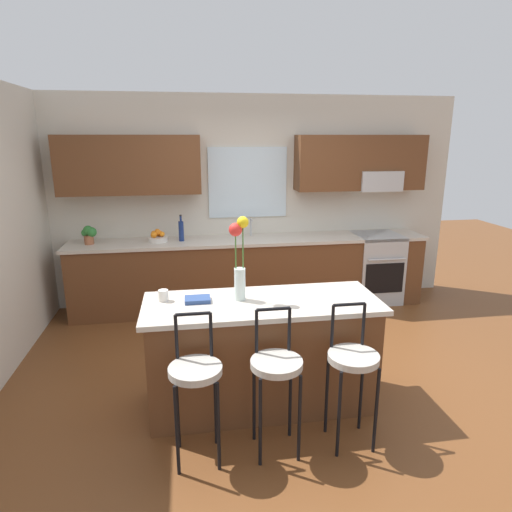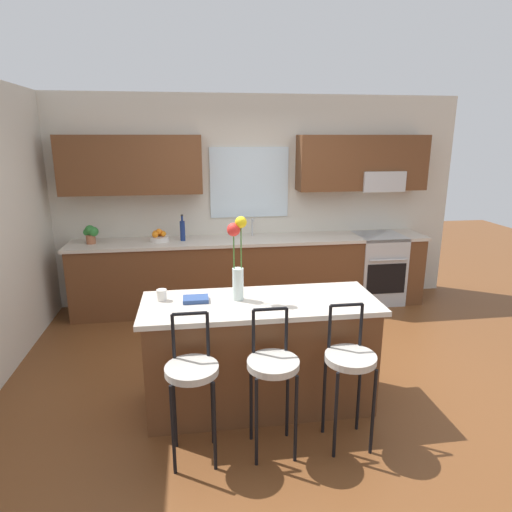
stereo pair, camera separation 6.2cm
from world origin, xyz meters
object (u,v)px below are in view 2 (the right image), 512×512
object	(u,v)px
oven_range	(377,268)
bar_stool_far	(350,364)
kitchen_island	(260,353)
flower_vase	(237,257)
cookbook	(196,299)
potted_plant_small	(91,233)
bar_stool_near	(192,376)
mug_ceramic	(162,295)
bar_stool_middle	(273,370)
bottle_olive_oil	(183,230)
fruit_bowl_oranges	(159,237)

from	to	relation	value
oven_range	bar_stool_far	bearing A→B (deg)	-116.76
kitchen_island	flower_vase	size ratio (longest dim) A/B	2.79
kitchen_island	cookbook	xyz separation A→B (m)	(-0.51, 0.07, 0.47)
oven_range	potted_plant_small	xyz separation A→B (m)	(-3.68, 0.02, 0.59)
bar_stool_near	mug_ceramic	world-z (taller)	bar_stool_near
bar_stool_middle	mug_ceramic	size ratio (longest dim) A/B	11.58
flower_vase	bottle_olive_oil	size ratio (longest dim) A/B	2.05
bar_stool_middle	potted_plant_small	bearing A→B (deg)	121.90
bottle_olive_oil	oven_range	bearing A→B (deg)	-0.55
kitchen_island	bar_stool_near	bearing A→B (deg)	-133.82
oven_range	fruit_bowl_oranges	xyz separation A→B (m)	(-2.87, 0.03, 0.52)
bar_stool_near	cookbook	size ratio (longest dim) A/B	5.21
kitchen_island	bar_stool_middle	world-z (taller)	bar_stool_middle
bar_stool_middle	bottle_olive_oil	xyz separation A→B (m)	(-0.64, 2.79, 0.42)
oven_range	cookbook	size ratio (longest dim) A/B	4.60
fruit_bowl_oranges	bottle_olive_oil	distance (m)	0.30
bar_stool_near	potted_plant_small	distance (m)	3.05
oven_range	cookbook	xyz separation A→B (m)	(-2.45, -2.12, 0.48)
bottle_olive_oil	bar_stool_middle	bearing A→B (deg)	-77.11
mug_ceramic	bar_stool_middle	bearing A→B (deg)	-42.25
bottle_olive_oil	potted_plant_small	world-z (taller)	bottle_olive_oil
bar_stool_middle	bottle_olive_oil	bearing A→B (deg)	102.89
flower_vase	mug_ceramic	bearing A→B (deg)	173.66
fruit_bowl_oranges	mug_ceramic	bearing A→B (deg)	-85.67
bar_stool_near	oven_range	bearing A→B (deg)	47.94
oven_range	bar_stool_near	xyz separation A→B (m)	(-2.49, -2.76, 0.18)
bar_stool_near	bar_stool_far	distance (m)	1.10
bar_stool_middle	fruit_bowl_oranges	world-z (taller)	fruit_bowl_oranges
kitchen_island	cookbook	size ratio (longest dim) A/B	9.38
bar_stool_far	bottle_olive_oil	size ratio (longest dim) A/B	3.17
fruit_bowl_oranges	cookbook	bearing A→B (deg)	-78.81
oven_range	mug_ceramic	world-z (taller)	mug_ceramic
flower_vase	cookbook	size ratio (longest dim) A/B	3.37
mug_ceramic	fruit_bowl_oranges	bearing A→B (deg)	94.33
kitchen_island	bar_stool_far	distance (m)	0.81
kitchen_island	bar_stool_near	xyz separation A→B (m)	(-0.55, -0.57, 0.17)
kitchen_island	bottle_olive_oil	distance (m)	2.38
bar_stool_far	flower_vase	world-z (taller)	flower_vase
bar_stool_middle	mug_ceramic	xyz separation A→B (m)	(-0.77, 0.70, 0.33)
bar_stool_far	fruit_bowl_oranges	distance (m)	3.18
bar_stool_far	fruit_bowl_oranges	bearing A→B (deg)	117.94
fruit_bowl_oranges	potted_plant_small	xyz separation A→B (m)	(-0.80, -0.01, 0.07)
oven_range	kitchen_island	world-z (taller)	same
bottle_olive_oil	bar_stool_far	bearing A→B (deg)	-66.92
oven_range	bar_stool_far	xyz separation A→B (m)	(-1.39, -2.76, 0.18)
kitchen_island	fruit_bowl_oranges	distance (m)	2.46
mug_ceramic	bar_stool_near	bearing A→B (deg)	-72.40
flower_vase	mug_ceramic	xyz separation A→B (m)	(-0.60, 0.07, -0.30)
bar_stool_middle	bar_stool_far	xyz separation A→B (m)	(0.55, 0.00, 0.00)
cookbook	bottle_olive_oil	distance (m)	2.15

